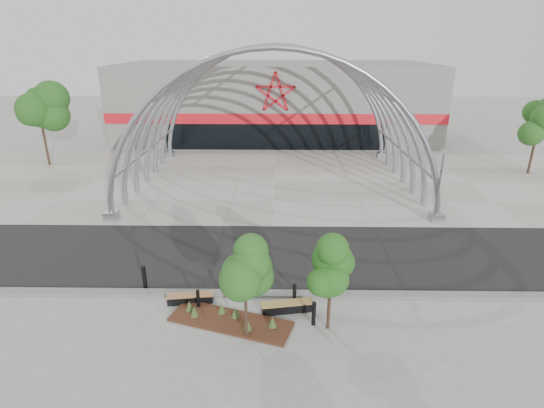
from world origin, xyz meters
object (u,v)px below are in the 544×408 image
(street_tree_0, at_px, (245,274))
(bench_0, at_px, (190,299))
(signal_pole, at_px, (439,188))
(street_tree_1, at_px, (331,264))
(bench_1, at_px, (287,307))
(bollard_2, at_px, (314,314))

(street_tree_0, height_order, bench_0, street_tree_0)
(signal_pole, distance_m, street_tree_1, 12.72)
(street_tree_0, bearing_deg, street_tree_1, 9.78)
(signal_pole, relative_size, street_tree_1, 1.10)
(bench_0, distance_m, bench_1, 4.10)
(bench_1, bearing_deg, bench_0, 171.98)
(bollard_2, bearing_deg, bench_1, 140.93)
(bench_0, distance_m, bollard_2, 5.27)
(street_tree_1, relative_size, bollard_2, 3.85)
(signal_pole, distance_m, bench_1, 13.10)
(signal_pole, xyz_separation_m, street_tree_0, (-10.62, -10.77, 0.43))
(street_tree_0, distance_m, street_tree_1, 3.14)
(street_tree_1, bearing_deg, bollard_2, 159.96)
(bench_1, height_order, bollard_2, bollard_2)
(street_tree_0, xyz_separation_m, street_tree_1, (3.09, 0.53, 0.12))
(street_tree_0, xyz_separation_m, bollard_2, (2.55, 0.73, -2.16))
(signal_pole, height_order, bench_0, signal_pole)
(street_tree_0, distance_m, bench_1, 3.29)
(bench_0, xyz_separation_m, bollard_2, (5.08, -1.40, 0.31))
(bench_0, bearing_deg, signal_pole, 33.32)
(bench_0, height_order, bollard_2, bollard_2)
(bench_1, bearing_deg, signal_pole, 45.41)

